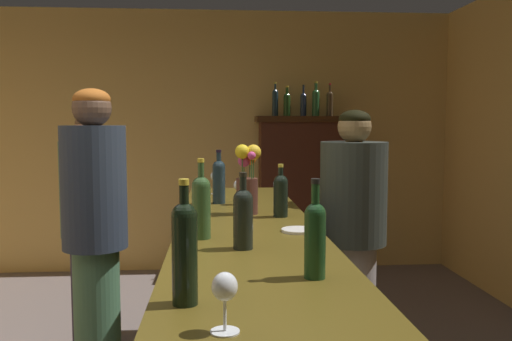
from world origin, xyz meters
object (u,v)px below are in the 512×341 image
Objects in this scene: wine_glass_front at (216,177)px; display_cabinet at (302,192)px; wine_bottle_pinot at (201,204)px; wine_bottle_riesling at (185,248)px; wine_bottle_malbec at (315,236)px; display_bottle_midleft at (287,103)px; patron_in_grey at (95,231)px; wine_bottle_syrah at (281,193)px; flower_arrangement at (248,180)px; display_bottle_center at (303,103)px; bartender at (353,233)px; wine_bottle_rose at (219,179)px; wine_glass_rear at (240,186)px; wine_glass_mid at (225,290)px; cheese_plate at (299,230)px; wine_bottle_chardonnay at (243,216)px; patron_by_cabinet at (91,225)px; bar_counter at (247,334)px; display_bottle_right at (330,102)px; display_bottle_midright at (316,101)px; display_bottle_left at (275,101)px.

display_cabinet is at bearing 63.07° from wine_glass_front.
wine_bottle_pinot is 1.00× the size of wine_bottle_riesling.
display_bottle_midleft reaches higher than wine_bottle_malbec.
wine_bottle_riesling is 0.20× the size of patron_in_grey.
flower_arrangement is at bearing 148.32° from wine_bottle_syrah.
display_bottle_center is 0.19× the size of bartender.
wine_bottle_syrah is at bearing -57.43° from wine_bottle_rose.
wine_bottle_pinot is 0.95m from wine_glass_rear.
cheese_plate is (0.35, 1.14, -0.09)m from wine_glass_mid.
wine_bottle_riesling is at bearing -106.57° from wine_bottle_chardonnay.
patron_by_cabinet is (-1.16, 0.85, -0.31)m from wine_bottle_syrah.
wine_bottle_rose is 0.87m from bartender.
wine_glass_rear is (0.20, 0.93, -0.04)m from wine_bottle_pinot.
display_bottle_center is (0.73, 2.19, 0.57)m from wine_glass_rear.
bar_counter is at bearing 50.47° from wine_bottle_pinot.
wine_bottle_malbec is 0.73m from cheese_plate.
wine_bottle_malbec is 0.95× the size of display_bottle_right.
patron_by_cabinet is (-1.69, -1.78, 0.02)m from display_cabinet.
wine_glass_front reaches higher than bar_counter.
wine_bottle_rose is at bearing -114.71° from display_bottle_midright.
patron_in_grey is at bearing -132.28° from wine_glass_front.
wine_glass_rear is at bearing 82.79° from wine_bottle_riesling.
wine_glass_mid is 0.41× the size of display_bottle_midright.
wine_glass_mid is at bearing -89.91° from wine_bottle_rose.
wine_bottle_malbec is 1.14× the size of wine_bottle_syrah.
wine_glass_mid is (-0.29, -0.42, -0.03)m from wine_bottle_malbec.
display_bottle_center is (0.85, 4.15, 0.58)m from wine_glass_mid.
wine_bottle_pinot is 2.15× the size of wine_glass_front.
bar_counter is at bearing 84.79° from wine_bottle_chardonnay.
patron_by_cabinet reaches higher than wine_glass_front.
wine_bottle_malbec is 1.04× the size of display_bottle_midleft.
wine_bottle_chardonnay is 1.83m from patron_by_cabinet.
bartender is (1.47, 0.21, -0.08)m from patron_in_grey.
patron_in_grey is (-0.82, 0.10, -0.28)m from flower_arrangement.
display_bottle_right is at bearing 56.15° from wine_glass_front.
wine_bottle_pinot is at bearing 94.53° from wine_glass_mid.
patron_in_grey reaches higher than wine_glass_front.
bar_counter is at bearing -106.56° from display_bottle_midright.
bartender is at bearing 45.82° from wine_bottle_pinot.
wine_bottle_malbec is at bearing -79.27° from bar_counter.
cheese_plate is 0.45× the size of display_bottle_midright.
bar_counter is 3.24m from display_bottle_midright.
flower_arrangement is at bearing -85.29° from wine_glass_rear.
display_bottle_left reaches higher than wine_bottle_rose.
cheese_plate is at bearing -12.22° from patron_in_grey.
display_bottle_center is 2.61m from patron_by_cabinet.
display_bottle_midleft reaches higher than wine_glass_mid.
wine_glass_rear is at bearing -10.98° from bartender.
wine_glass_mid is 4.34m from display_bottle_right.
wine_glass_front is (-0.11, 1.62, -0.01)m from wine_bottle_chardonnay.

